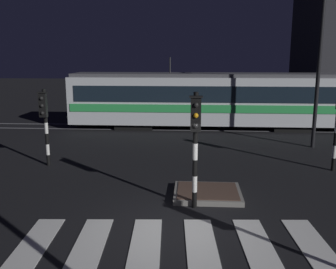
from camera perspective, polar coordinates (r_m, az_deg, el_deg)
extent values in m
plane|color=black|center=(9.86, 1.33, -13.96)|extent=(120.00, 120.00, 0.00)
cube|color=#59595E|center=(21.97, 2.72, 0.66)|extent=(80.00, 0.12, 0.03)
cube|color=#59595E|center=(23.38, 2.78, 1.34)|extent=(80.00, 0.12, 0.03)
cube|color=silver|center=(8.99, -21.20, -17.49)|extent=(0.95, 4.28, 0.02)
cube|color=silver|center=(8.62, -12.79, -18.27)|extent=(0.95, 4.28, 0.02)
cube|color=silver|center=(8.44, -3.78, -18.70)|extent=(0.95, 4.28, 0.02)
cube|color=silver|center=(8.45, 5.45, -18.69)|extent=(0.95, 4.28, 0.02)
cube|color=silver|center=(8.65, 14.42, -18.24)|extent=(0.95, 4.28, 0.02)
cube|color=silver|center=(9.04, 22.75, -17.45)|extent=(0.95, 4.28, 0.02)
cube|color=slate|center=(11.98, 5.95, -8.79)|extent=(2.07, 1.75, 0.16)
cube|color=#4C382D|center=(11.95, 5.96, -8.39)|extent=(1.86, 1.57, 0.02)
cylinder|color=black|center=(15.76, -17.54, -3.68)|extent=(0.14, 0.14, 0.43)
cylinder|color=white|center=(15.65, -17.64, -2.16)|extent=(0.14, 0.14, 0.43)
cylinder|color=black|center=(15.55, -17.74, -0.62)|extent=(0.14, 0.14, 0.43)
cylinder|color=white|center=(15.47, -17.84, 0.94)|extent=(0.14, 0.14, 0.43)
cylinder|color=black|center=(15.40, -17.94, 2.51)|extent=(0.14, 0.14, 0.43)
cylinder|color=white|center=(15.34, -18.05, 4.10)|extent=(0.14, 0.14, 0.43)
cylinder|color=black|center=(15.29, -18.15, 5.70)|extent=(0.14, 0.14, 0.43)
cube|color=black|center=(15.18, -18.29, 4.18)|extent=(0.28, 0.20, 0.90)
sphere|color=black|center=(15.04, -18.52, 5.18)|extent=(0.14, 0.14, 0.14)
sphere|color=black|center=(15.07, -18.45, 4.12)|extent=(0.14, 0.14, 0.14)
sphere|color=black|center=(15.11, -18.38, 3.07)|extent=(0.14, 0.14, 0.14)
cube|color=black|center=(15.12, -18.41, 6.02)|extent=(0.36, 0.24, 0.04)
cylinder|color=black|center=(11.03, 4.00, -9.75)|extent=(0.14, 0.14, 0.47)
cylinder|color=white|center=(10.86, 4.03, -7.42)|extent=(0.14, 0.14, 0.47)
cylinder|color=black|center=(10.72, 4.07, -5.03)|extent=(0.14, 0.14, 0.47)
cylinder|color=white|center=(10.59, 4.11, -2.57)|extent=(0.14, 0.14, 0.47)
cylinder|color=black|center=(10.48, 4.15, -0.06)|extent=(0.14, 0.14, 0.47)
cylinder|color=white|center=(10.39, 4.19, 2.49)|extent=(0.14, 0.14, 0.47)
cylinder|color=black|center=(10.32, 4.23, 5.09)|extent=(0.14, 0.14, 0.47)
cube|color=black|center=(10.21, 4.20, 2.95)|extent=(0.28, 0.20, 0.90)
sphere|color=black|center=(10.06, 4.23, 4.43)|extent=(0.14, 0.14, 0.14)
sphere|color=orange|center=(10.10, 4.21, 2.86)|extent=(0.14, 0.14, 0.14)
sphere|color=black|center=(10.14, 4.18, 1.29)|extent=(0.14, 0.14, 0.14)
cube|color=black|center=(10.14, 4.24, 5.69)|extent=(0.36, 0.24, 0.04)
cylinder|color=black|center=(15.66, 23.58, -4.13)|extent=(0.14, 0.14, 0.49)
cylinder|color=white|center=(15.54, 23.73, -2.40)|extent=(0.14, 0.14, 0.49)
cylinder|color=black|center=(15.43, 23.88, -0.65)|extent=(0.14, 0.14, 0.49)
cylinder|color=black|center=(18.78, 21.69, 8.79)|extent=(0.18, 0.18, 7.10)
cube|color=silver|center=(22.44, 6.68, 5.18)|extent=(16.60, 2.50, 2.70)
cube|color=green|center=(21.23, 6.83, 3.84)|extent=(16.27, 0.04, 0.44)
cube|color=green|center=(23.74, 6.51, 4.70)|extent=(16.27, 0.04, 0.44)
cube|color=black|center=(21.14, 6.88, 5.99)|extent=(15.77, 0.03, 0.90)
cube|color=#4C4C51|center=(22.32, 6.77, 8.88)|extent=(16.27, 2.30, 0.20)
cylinder|color=#262628|center=(22.31, 0.30, 10.25)|extent=(0.08, 0.08, 1.00)
cube|color=black|center=(23.35, 17.85, 1.16)|extent=(2.20, 2.00, 0.35)
cube|color=black|center=(22.89, -4.90, 1.49)|extent=(2.20, 2.00, 0.35)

